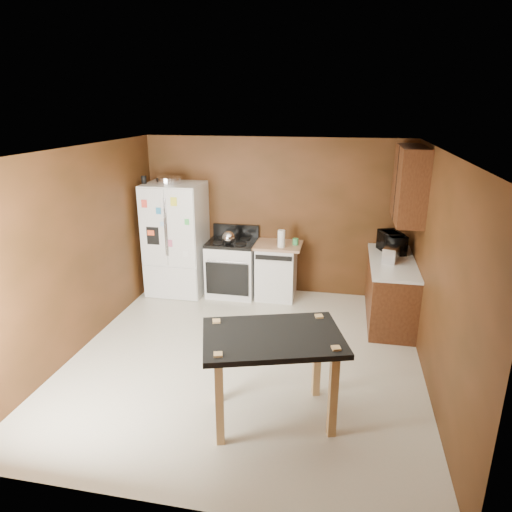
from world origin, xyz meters
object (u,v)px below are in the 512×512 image
(island, at_px, (273,348))
(gas_range, at_px, (232,267))
(refrigerator, at_px, (176,239))
(paper_towel, at_px, (281,239))
(green_canister, at_px, (296,242))
(toaster, at_px, (391,254))
(dishwasher, at_px, (276,270))
(pen_cup, at_px, (144,180))
(roasting_pan, at_px, (169,180))
(microwave, at_px, (392,243))
(kettle, at_px, (229,238))

(island, bearing_deg, gas_range, 111.04)
(refrigerator, height_order, gas_range, refrigerator)
(refrigerator, xyz_separation_m, gas_range, (0.91, 0.06, -0.44))
(paper_towel, bearing_deg, green_canister, 37.60)
(toaster, xyz_separation_m, dishwasher, (-1.68, 0.56, -0.55))
(green_canister, xyz_separation_m, island, (0.13, -3.00, -0.16))
(green_canister, bearing_deg, pen_cup, -175.18)
(pen_cup, xyz_separation_m, gas_range, (1.34, 0.16, -1.40))
(gas_range, height_order, island, gas_range)
(roasting_pan, xyz_separation_m, pen_cup, (-0.36, -0.11, 0.01))
(paper_towel, bearing_deg, toaster, -14.67)
(refrigerator, xyz_separation_m, island, (2.05, -2.90, -0.12))
(paper_towel, relative_size, microwave, 0.54)
(paper_towel, relative_size, gas_range, 0.24)
(green_canister, distance_m, gas_range, 1.12)
(pen_cup, distance_m, microwave, 3.87)
(microwave, distance_m, refrigerator, 3.35)
(roasting_pan, bearing_deg, gas_range, 2.70)
(microwave, height_order, gas_range, microwave)
(roasting_pan, height_order, kettle, roasting_pan)
(pen_cup, distance_m, paper_towel, 2.31)
(green_canister, relative_size, toaster, 0.35)
(pen_cup, bearing_deg, paper_towel, 1.16)
(microwave, height_order, dishwasher, microwave)
(microwave, distance_m, island, 3.17)
(toaster, bearing_deg, green_canister, 175.51)
(toaster, xyz_separation_m, microwave, (0.04, 0.45, 0.03))
(green_canister, xyz_separation_m, dishwasher, (-0.29, -0.01, -0.49))
(paper_towel, distance_m, green_canister, 0.27)
(gas_range, height_order, dishwasher, gas_range)
(refrigerator, xyz_separation_m, dishwasher, (1.63, 0.09, -0.45))
(roasting_pan, xyz_separation_m, refrigerator, (0.07, -0.01, -0.95))
(roasting_pan, distance_m, microwave, 3.52)
(paper_towel, bearing_deg, pen_cup, -178.84)
(pen_cup, height_order, toaster, pen_cup)
(kettle, relative_size, dishwasher, 0.23)
(roasting_pan, height_order, dishwasher, roasting_pan)
(dishwasher, bearing_deg, pen_cup, -174.87)
(kettle, distance_m, island, 3.05)
(green_canister, relative_size, island, 0.07)
(island, bearing_deg, refrigerator, 125.23)
(roasting_pan, bearing_deg, green_canister, 2.41)
(green_canister, distance_m, refrigerator, 1.92)
(pen_cup, bearing_deg, kettle, 0.38)
(roasting_pan, xyz_separation_m, green_canister, (1.99, 0.08, -0.91))
(roasting_pan, xyz_separation_m, island, (2.12, -2.92, -1.07))
(roasting_pan, height_order, paper_towel, roasting_pan)
(pen_cup, height_order, kettle, pen_cup)
(green_canister, relative_size, gas_range, 0.09)
(toaster, distance_m, refrigerator, 3.34)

